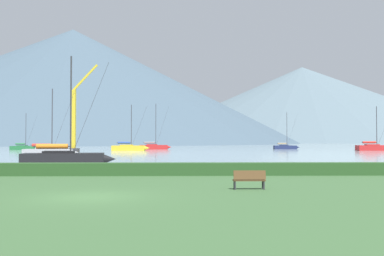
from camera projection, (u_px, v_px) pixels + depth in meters
name	position (u px, v px, depth m)	size (l,w,h in m)	color
ground_plane	(90.00, 197.00, 18.17)	(1000.00, 1000.00, 0.00)	#385B33
harbor_water	(172.00, 146.00, 155.09)	(320.00, 246.00, 0.00)	#8C9EA3
hedge_line	(125.00, 169.00, 29.17)	(80.00, 1.20, 0.86)	#284C23
sailboat_slip_0	(154.00, 147.00, 105.33)	(8.16, 3.30, 11.41)	red
sailboat_slip_2	(49.00, 152.00, 62.20)	(7.95, 2.79, 10.00)	#9E9EA3
sailboat_slip_3	(24.00, 148.00, 99.25)	(6.93, 2.62, 8.65)	#236B38
sailboat_slip_4	(285.00, 147.00, 108.38)	(6.67, 1.98, 9.46)	navy
sailboat_slip_5	(129.00, 148.00, 93.03)	(8.33, 2.61, 10.16)	gold
sailboat_slip_7	(65.00, 158.00, 40.08)	(8.84, 3.57, 10.47)	black
sailboat_slip_8	(375.00, 147.00, 93.78)	(8.75, 2.76, 9.85)	red
park_bench_near_path	(249.00, 179.00, 20.91)	(1.60, 0.50, 0.95)	brown
dock_crane	(74.00, 125.00, 80.94)	(5.60, 2.00, 16.98)	#333338
distant_hill_west_ridge	(302.00, 104.00, 415.89)	(337.48, 337.48, 73.89)	slate
distant_hill_central_peak	(3.00, 99.00, 395.13)	(335.90, 335.90, 80.90)	#425666
distant_hill_east_ridge	(25.00, 120.00, 406.39)	(296.40, 296.40, 43.12)	#4C6070
distant_hill_far_shoulder	(73.00, 86.00, 298.80)	(314.00, 314.00, 80.65)	#425666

